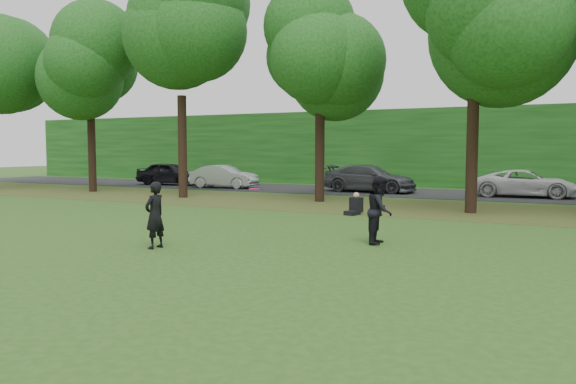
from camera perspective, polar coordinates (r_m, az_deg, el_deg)
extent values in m
plane|color=#244D18|center=(12.58, -9.84, -6.89)|extent=(120.00, 120.00, 0.00)
cube|color=#413B17|center=(24.17, 8.90, -1.44)|extent=(60.00, 7.00, 0.01)
cube|color=black|center=(31.84, 13.34, -0.09)|extent=(70.00, 7.00, 0.02)
cube|color=#134012|center=(37.61, 15.55, 4.34)|extent=(70.00, 3.00, 5.00)
imported|color=black|center=(14.15, -13.38, -2.30)|extent=(0.42, 0.62, 1.65)
imported|color=black|center=(14.64, 9.32, -1.83)|extent=(0.76, 0.92, 1.75)
imported|color=black|center=(38.64, -11.94, 1.86)|extent=(4.68, 2.34, 1.53)
imported|color=#9FA3A6|center=(35.12, -6.52, 1.58)|extent=(4.40, 1.90, 1.41)
imported|color=#43444B|center=(31.92, 8.28, 1.38)|extent=(5.32, 2.34, 1.52)
imported|color=silver|center=(30.72, 23.03, 0.81)|extent=(5.01, 2.46, 1.37)
cylinder|color=#E6137A|center=(14.13, -3.44, 0.30)|extent=(0.29, 0.29, 0.09)
cube|color=black|center=(20.90, 6.53, -2.12)|extent=(0.51, 0.63, 0.16)
cube|color=black|center=(21.11, 6.94, -1.30)|extent=(0.48, 0.42, 0.56)
sphere|color=tan|center=(21.08, 6.95, -0.32)|extent=(0.22, 0.22, 0.22)
cylinder|color=black|center=(33.85, -19.29, 3.65)|extent=(0.44, 0.44, 4.28)
sphere|color=#134012|center=(34.18, -19.51, 12.06)|extent=(6.00, 6.00, 6.00)
cylinder|color=black|center=(28.58, -10.67, 4.53)|extent=(0.44, 0.44, 5.08)
sphere|color=#134012|center=(29.20, -10.85, 16.24)|extent=(7.20, 7.20, 7.20)
cylinder|color=black|center=(25.95, 3.24, 3.55)|extent=(0.44, 0.44, 4.12)
sphere|color=#134012|center=(26.32, 3.29, 14.06)|extent=(5.80, 5.80, 5.80)
cylinder|color=black|center=(22.44, 18.19, 3.84)|extent=(0.44, 0.44, 4.62)
sphere|color=#134012|center=(23.04, 18.53, 17.36)|extent=(6.60, 6.60, 6.60)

